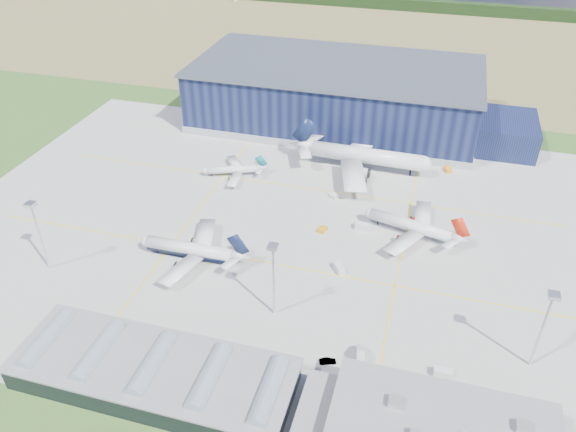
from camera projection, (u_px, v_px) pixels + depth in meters
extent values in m
plane|color=#2B4E1D|center=(272.00, 243.00, 177.33)|extent=(600.00, 600.00, 0.00)
cube|color=gray|center=(281.00, 225.00, 185.26)|extent=(220.00, 160.00, 0.06)
cube|color=yellow|center=(262.00, 262.00, 169.33)|extent=(180.00, 0.40, 0.02)
cube|color=yellow|center=(300.00, 187.00, 205.13)|extent=(180.00, 0.40, 0.02)
cube|color=yellow|center=(197.00, 211.00, 192.04)|extent=(0.40, 120.00, 0.02)
cube|color=yellow|center=(403.00, 245.00, 176.16)|extent=(0.40, 120.00, 0.02)
cube|color=olive|center=(376.00, 40.00, 352.33)|extent=(600.00, 220.00, 0.01)
cube|color=black|center=(392.00, 3.00, 413.72)|extent=(600.00, 8.00, 8.00)
cube|color=#0F1534|center=(336.00, 95.00, 245.87)|extent=(120.00, 60.00, 25.00)
cube|color=#959DA3|center=(335.00, 118.00, 252.00)|extent=(121.00, 61.00, 3.20)
cube|color=#4B525F|center=(337.00, 66.00, 238.57)|extent=(122.00, 62.00, 1.20)
cube|color=#0F1534|center=(505.00, 133.00, 229.21)|extent=(24.00, 30.00, 12.00)
cube|color=slate|center=(445.00, 425.00, 111.95)|extent=(46.00, 23.00, 0.50)
cube|color=black|center=(443.00, 400.00, 124.34)|extent=(44.00, 0.40, 1.40)
cube|color=black|center=(445.00, 389.00, 122.38)|extent=(44.00, 0.40, 1.40)
cube|color=#ADADA8|center=(396.00, 402.00, 115.31)|extent=(3.20, 2.60, 1.60)
cube|color=#ADADA8|center=(524.00, 427.00, 110.43)|extent=(3.20, 2.60, 1.60)
cube|color=black|center=(154.00, 374.00, 130.18)|extent=(65.00, 22.00, 6.00)
cube|color=slate|center=(152.00, 365.00, 128.38)|extent=(66.00, 23.00, 0.50)
cube|color=slate|center=(322.00, 415.00, 121.11)|extent=(10.00, 18.00, 6.00)
cylinder|color=#8291A1|center=(46.00, 340.00, 134.62)|extent=(4.40, 18.00, 4.40)
cylinder|color=#8291A1|center=(98.00, 352.00, 131.45)|extent=(4.40, 18.00, 4.40)
cylinder|color=#8291A1|center=(152.00, 364.00, 128.27)|extent=(4.40, 18.00, 4.40)
cylinder|color=#8291A1|center=(209.00, 378.00, 125.09)|extent=(4.40, 18.00, 4.40)
cylinder|color=#8291A1|center=(269.00, 392.00, 121.92)|extent=(4.40, 18.00, 4.40)
cylinder|color=silver|center=(41.00, 238.00, 160.89)|extent=(0.70, 0.70, 22.00)
cube|color=silver|center=(30.00, 204.00, 154.43)|extent=(2.60, 2.60, 1.00)
cylinder|color=silver|center=(274.00, 282.00, 145.01)|extent=(0.70, 0.70, 22.00)
cube|color=silver|center=(273.00, 247.00, 138.55)|extent=(2.60, 2.60, 1.00)
cylinder|color=silver|center=(541.00, 332.00, 130.27)|extent=(0.70, 0.70, 22.00)
cube|color=silver|center=(554.00, 296.00, 123.81)|extent=(2.60, 2.60, 1.00)
cube|color=orange|center=(322.00, 230.00, 181.93)|extent=(3.05, 3.73, 1.39)
cube|color=silver|center=(363.00, 227.00, 182.70)|extent=(5.14, 2.40, 2.21)
cube|color=silver|center=(339.00, 268.00, 165.16)|extent=(4.32, 4.93, 2.09)
cube|color=orange|center=(448.00, 170.00, 214.57)|extent=(3.32, 4.09, 1.55)
cube|color=silver|center=(334.00, 196.00, 198.78)|extent=(3.96, 3.75, 1.43)
cube|color=silver|center=(443.00, 373.00, 132.96)|extent=(4.43, 2.21, 2.10)
cube|color=silver|center=(360.00, 356.00, 136.73)|extent=(2.65, 4.96, 3.01)
imported|color=#99999E|center=(237.00, 358.00, 137.51)|extent=(3.34, 1.64, 1.10)
imported|color=#99999E|center=(328.00, 361.00, 136.46)|extent=(4.35, 2.70, 1.35)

